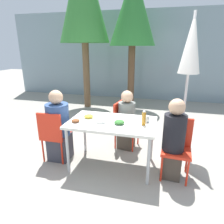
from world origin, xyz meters
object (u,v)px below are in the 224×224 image
(chair_far, at_px, (123,121))
(chair_right, at_px, (177,143))
(bottle, at_px, (144,118))
(drinking_cup, at_px, (147,119))
(closed_umbrella, at_px, (191,52))
(person_left, at_px, (59,128))
(tree_behind_right, at_px, (133,10))
(person_right, at_px, (173,141))
(salad_bowl, at_px, (101,121))
(chair_left, at_px, (54,133))
(person_far, at_px, (126,121))

(chair_far, bearing_deg, chair_right, 62.22)
(bottle, bearing_deg, drinking_cup, 74.32)
(closed_umbrella, bearing_deg, person_left, -158.16)
(closed_umbrella, relative_size, tree_behind_right, 0.61)
(person_right, bearing_deg, bottle, -1.05)
(person_right, bearing_deg, person_left, 2.20)
(person_left, bearing_deg, bottle, -1.19)
(drinking_cup, bearing_deg, chair_right, -10.95)
(tree_behind_right, bearing_deg, salad_bowl, -88.41)
(closed_umbrella, bearing_deg, bottle, -127.01)
(chair_left, bearing_deg, chair_right, 2.62)
(chair_far, xyz_separation_m, salad_bowl, (-0.19, -0.78, 0.28))
(chair_left, xyz_separation_m, closed_umbrella, (2.03, 0.88, 1.25))
(person_far, xyz_separation_m, drinking_cup, (0.40, -0.55, 0.28))
(drinking_cup, distance_m, tree_behind_right, 3.80)
(person_left, bearing_deg, tree_behind_right, 78.10)
(person_left, relative_size, closed_umbrella, 0.51)
(bottle, bearing_deg, chair_far, 120.80)
(salad_bowl, bearing_deg, chair_left, -178.44)
(person_right, distance_m, drinking_cup, 0.48)
(person_right, relative_size, bottle, 5.56)
(person_left, relative_size, tree_behind_right, 0.31)
(person_right, height_order, drinking_cup, person_right)
(closed_umbrella, bearing_deg, drinking_cup, -130.08)
(chair_far, bearing_deg, bottle, 40.05)
(person_far, distance_m, drinking_cup, 0.73)
(chair_right, height_order, drinking_cup, chair_right)
(person_right, height_order, bottle, person_right)
(closed_umbrella, bearing_deg, person_right, -102.19)
(chair_right, relative_size, person_right, 0.73)
(bottle, bearing_deg, chair_left, -177.37)
(bottle, bearing_deg, chair_right, 4.74)
(person_right, relative_size, person_far, 1.07)
(chair_left, xyz_separation_m, person_right, (1.85, 0.03, 0.07))
(person_far, height_order, bottle, person_far)
(person_left, height_order, drinking_cup, person_left)
(person_left, height_order, salad_bowl, person_left)
(chair_left, bearing_deg, drinking_cup, 6.96)
(person_right, xyz_separation_m, person_far, (-0.80, 0.71, -0.04))
(person_left, bearing_deg, person_far, 32.62)
(chair_far, height_order, tree_behind_right, tree_behind_right)
(person_right, height_order, closed_umbrella, closed_umbrella)
(chair_left, xyz_separation_m, chair_far, (0.98, 0.80, 0.00))
(tree_behind_right, bearing_deg, chair_right, -69.66)
(person_left, distance_m, bottle, 1.41)
(person_right, height_order, person_far, person_right)
(person_far, bearing_deg, chair_left, -45.78)
(person_far, height_order, tree_behind_right, tree_behind_right)
(drinking_cup, bearing_deg, closed_umbrella, 49.92)
(person_right, distance_m, closed_umbrella, 1.46)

